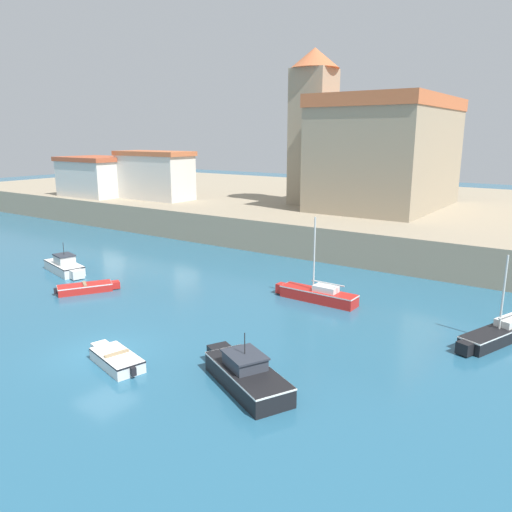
{
  "coord_description": "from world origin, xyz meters",
  "views": [
    {
      "loc": [
        18.13,
        -13.64,
        9.9
      ],
      "look_at": [
        -0.39,
        13.1,
        2.0
      ],
      "focal_mm": 35.0,
      "sensor_mm": 36.0,
      "label": 1
    }
  ],
  "objects_px": {
    "dinghy_red_3": "(87,288)",
    "sailboat_red_5": "(317,294)",
    "dinghy_white_1": "(116,359)",
    "church": "(378,149)",
    "harbor_shed_near_wharf": "(97,176)",
    "motorboat_white_0": "(65,266)",
    "sailboat_black_6": "(503,332)",
    "motorboat_black_4": "(245,374)",
    "harbor_shed_mid_row": "(155,175)"
  },
  "relations": [
    {
      "from": "sailboat_black_6",
      "to": "motorboat_black_4",
      "type": "bearing_deg",
      "value": -125.07
    },
    {
      "from": "motorboat_black_4",
      "to": "sailboat_red_5",
      "type": "distance_m",
      "value": 11.39
    },
    {
      "from": "sailboat_red_5",
      "to": "church",
      "type": "relative_size",
      "value": 0.32
    },
    {
      "from": "harbor_shed_near_wharf",
      "to": "dinghy_white_1",
      "type": "bearing_deg",
      "value": -37.41
    },
    {
      "from": "church",
      "to": "harbor_shed_near_wharf",
      "type": "xyz_separation_m",
      "value": [
        -31.15,
        -10.21,
        -3.4
      ]
    },
    {
      "from": "motorboat_white_0",
      "to": "sailboat_black_6",
      "type": "distance_m",
      "value": 29.13
    },
    {
      "from": "motorboat_black_4",
      "to": "motorboat_white_0",
      "type": "bearing_deg",
      "value": 163.4
    },
    {
      "from": "harbor_shed_mid_row",
      "to": "dinghy_white_1",
      "type": "bearing_deg",
      "value": -47.09
    },
    {
      "from": "motorboat_white_0",
      "to": "harbor_shed_near_wharf",
      "type": "xyz_separation_m",
      "value": [
        -18.31,
        17.59,
        4.61
      ]
    },
    {
      "from": "dinghy_white_1",
      "to": "sailboat_black_6",
      "type": "height_order",
      "value": "sailboat_black_6"
    },
    {
      "from": "sailboat_red_5",
      "to": "harbor_shed_mid_row",
      "type": "distance_m",
      "value": 32.55
    },
    {
      "from": "dinghy_white_1",
      "to": "harbor_shed_mid_row",
      "type": "xyz_separation_m",
      "value": [
        -25.46,
        27.39,
        5.19
      ]
    },
    {
      "from": "dinghy_white_1",
      "to": "sailboat_red_5",
      "type": "relative_size",
      "value": 0.68
    },
    {
      "from": "motorboat_black_4",
      "to": "sailboat_red_5",
      "type": "bearing_deg",
      "value": 103.14
    },
    {
      "from": "dinghy_white_1",
      "to": "sailboat_red_5",
      "type": "distance_m",
      "value": 13.24
    },
    {
      "from": "dinghy_red_3",
      "to": "church",
      "type": "distance_m",
      "value": 31.87
    },
    {
      "from": "dinghy_white_1",
      "to": "motorboat_black_4",
      "type": "bearing_deg",
      "value": 16.78
    },
    {
      "from": "dinghy_white_1",
      "to": "motorboat_black_4",
      "type": "height_order",
      "value": "motorboat_black_4"
    },
    {
      "from": "dinghy_white_1",
      "to": "harbor_shed_mid_row",
      "type": "distance_m",
      "value": 37.75
    },
    {
      "from": "church",
      "to": "sailboat_black_6",
      "type": "bearing_deg",
      "value": -55.35
    },
    {
      "from": "dinghy_white_1",
      "to": "church",
      "type": "xyz_separation_m",
      "value": [
        -2.31,
        35.8,
        8.22
      ]
    },
    {
      "from": "dinghy_red_3",
      "to": "motorboat_black_4",
      "type": "distance_m",
      "value": 16.33
    },
    {
      "from": "dinghy_red_3",
      "to": "sailboat_red_5",
      "type": "height_order",
      "value": "sailboat_red_5"
    },
    {
      "from": "sailboat_black_6",
      "to": "church",
      "type": "relative_size",
      "value": 0.38
    },
    {
      "from": "motorboat_white_0",
      "to": "dinghy_white_1",
      "type": "distance_m",
      "value": 17.13
    },
    {
      "from": "sailboat_red_5",
      "to": "harbor_shed_near_wharf",
      "type": "height_order",
      "value": "harbor_shed_near_wharf"
    },
    {
      "from": "dinghy_red_3",
      "to": "sailboat_red_5",
      "type": "xyz_separation_m",
      "value": [
        13.18,
        6.87,
        0.16
      ]
    },
    {
      "from": "harbor_shed_near_wharf",
      "to": "harbor_shed_mid_row",
      "type": "xyz_separation_m",
      "value": [
        8.0,
        1.8,
        0.37
      ]
    },
    {
      "from": "motorboat_white_0",
      "to": "harbor_shed_mid_row",
      "type": "xyz_separation_m",
      "value": [
        -10.31,
        19.39,
        4.98
      ]
    },
    {
      "from": "motorboat_white_0",
      "to": "motorboat_black_4",
      "type": "distance_m",
      "value": 21.87
    },
    {
      "from": "sailboat_red_5",
      "to": "sailboat_black_6",
      "type": "bearing_deg",
      "value": -0.16
    },
    {
      "from": "dinghy_white_1",
      "to": "sailboat_red_5",
      "type": "xyz_separation_m",
      "value": [
        3.22,
        12.84,
        0.15
      ]
    },
    {
      "from": "motorboat_white_0",
      "to": "harbor_shed_near_wharf",
      "type": "relative_size",
      "value": 0.6
    },
    {
      "from": "dinghy_red_3",
      "to": "church",
      "type": "xyz_separation_m",
      "value": [
        7.66,
        29.82,
        8.23
      ]
    },
    {
      "from": "sailboat_black_6",
      "to": "harbor_shed_mid_row",
      "type": "bearing_deg",
      "value": 159.53
    },
    {
      "from": "dinghy_red_3",
      "to": "harbor_shed_mid_row",
      "type": "distance_m",
      "value": 26.93
    },
    {
      "from": "dinghy_red_3",
      "to": "sailboat_black_6",
      "type": "xyz_separation_m",
      "value": [
        23.54,
        6.84,
        0.14
      ]
    },
    {
      "from": "dinghy_white_1",
      "to": "dinghy_red_3",
      "type": "bearing_deg",
      "value": 149.05
    },
    {
      "from": "motorboat_black_4",
      "to": "harbor_shed_mid_row",
      "type": "xyz_separation_m",
      "value": [
        -31.27,
        25.64,
        4.96
      ]
    },
    {
      "from": "sailboat_black_6",
      "to": "harbor_shed_mid_row",
      "type": "height_order",
      "value": "harbor_shed_mid_row"
    },
    {
      "from": "harbor_shed_near_wharf",
      "to": "harbor_shed_mid_row",
      "type": "bearing_deg",
      "value": 12.67
    },
    {
      "from": "dinghy_white_1",
      "to": "sailboat_black_6",
      "type": "distance_m",
      "value": 18.67
    },
    {
      "from": "sailboat_black_6",
      "to": "church",
      "type": "height_order",
      "value": "church"
    },
    {
      "from": "dinghy_white_1",
      "to": "dinghy_red_3",
      "type": "xyz_separation_m",
      "value": [
        -9.97,
        5.98,
        -0.01
      ]
    },
    {
      "from": "church",
      "to": "harbor_shed_mid_row",
      "type": "relative_size",
      "value": 1.8
    },
    {
      "from": "sailboat_black_6",
      "to": "harbor_shed_near_wharf",
      "type": "distance_m",
      "value": 48.96
    },
    {
      "from": "sailboat_red_5",
      "to": "motorboat_white_0",
      "type": "bearing_deg",
      "value": -165.22
    },
    {
      "from": "motorboat_white_0",
      "to": "church",
      "type": "distance_m",
      "value": 31.65
    },
    {
      "from": "dinghy_red_3",
      "to": "motorboat_black_4",
      "type": "height_order",
      "value": "motorboat_black_4"
    },
    {
      "from": "dinghy_red_3",
      "to": "sailboat_red_5",
      "type": "relative_size",
      "value": 0.7
    }
  ]
}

